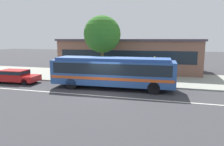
% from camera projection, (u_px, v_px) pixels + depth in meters
% --- Properties ---
extents(ground_plane, '(120.00, 120.00, 0.00)m').
position_uv_depth(ground_plane, '(103.00, 93.00, 17.01)').
color(ground_plane, '#39393D').
extents(sidewalk_slab, '(60.00, 8.00, 0.12)m').
position_uv_depth(sidewalk_slab, '(123.00, 77.00, 23.80)').
color(sidewalk_slab, '#97998E').
rests_on(sidewalk_slab, ground_plane).
extents(lane_stripe_center, '(56.00, 0.16, 0.01)m').
position_uv_depth(lane_stripe_center, '(100.00, 96.00, 16.24)').
color(lane_stripe_center, silver).
rests_on(lane_stripe_center, ground_plane).
extents(transit_bus, '(10.76, 2.92, 2.75)m').
position_uv_depth(transit_bus, '(113.00, 71.00, 18.38)').
color(transit_bus, '#2D5399').
rests_on(transit_bus, ground_plane).
extents(sedan_behind_bus, '(4.57, 2.05, 1.29)m').
position_uv_depth(sedan_behind_bus, '(16.00, 76.00, 20.95)').
color(sedan_behind_bus, red).
rests_on(sedan_behind_bus, ground_plane).
extents(pedestrian_waiting_near_sign, '(0.37, 0.37, 1.62)m').
position_uv_depth(pedestrian_waiting_near_sign, '(143.00, 75.00, 19.53)').
color(pedestrian_waiting_near_sign, '#705C4E').
rests_on(pedestrian_waiting_near_sign, sidewalk_slab).
extents(pedestrian_walking_along_curb, '(0.47, 0.47, 1.67)m').
position_uv_depth(pedestrian_walking_along_curb, '(125.00, 72.00, 21.10)').
color(pedestrian_walking_along_curb, navy).
rests_on(pedestrian_walking_along_curb, sidewalk_slab).
extents(pedestrian_standing_by_tree, '(0.46, 0.46, 1.77)m').
position_uv_depth(pedestrian_standing_by_tree, '(158.00, 73.00, 19.93)').
color(pedestrian_standing_by_tree, '#7E6355').
rests_on(pedestrian_standing_by_tree, sidewalk_slab).
extents(bus_stop_sign, '(0.09, 0.44, 2.64)m').
position_uv_depth(bus_stop_sign, '(154.00, 67.00, 19.12)').
color(bus_stop_sign, gray).
rests_on(bus_stop_sign, sidewalk_slab).
extents(street_tree_near_stop, '(4.04, 4.04, 6.74)m').
position_uv_depth(street_tree_near_stop, '(102.00, 34.00, 22.89)').
color(street_tree_near_stop, brown).
rests_on(street_tree_near_stop, sidewalk_slab).
extents(station_building, '(18.26, 8.50, 4.31)m').
position_uv_depth(station_building, '(130.00, 55.00, 28.99)').
color(station_building, brown).
rests_on(station_building, ground_plane).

